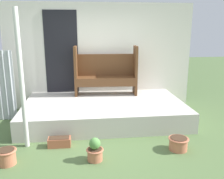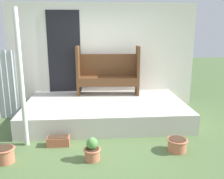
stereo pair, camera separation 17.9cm
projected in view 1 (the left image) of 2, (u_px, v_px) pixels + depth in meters
name	position (u px, v px, depth m)	size (l,w,h in m)	color
ground_plane	(99.00, 139.00, 4.62)	(24.00, 24.00, 0.00)	#516B3D
porch_slab	(104.00, 111.00, 5.56)	(3.48, 2.01, 0.41)	beige
house_wall	(99.00, 56.00, 6.28)	(4.68, 0.08, 2.60)	white
support_post	(22.00, 81.00, 4.08)	(0.08, 0.08, 2.33)	silver
bench	(106.00, 71.00, 6.04)	(1.51, 0.48, 1.18)	brown
flower_pot_left	(7.00, 156.00, 3.76)	(0.30, 0.30, 0.24)	#C67251
flower_pot_middle	(95.00, 151.00, 3.86)	(0.27, 0.27, 0.38)	#C67251
flower_pot_right	(178.00, 143.00, 4.20)	(0.35, 0.35, 0.22)	#C67251
planter_box_rect	(59.00, 142.00, 4.34)	(0.39, 0.19, 0.16)	#B26042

